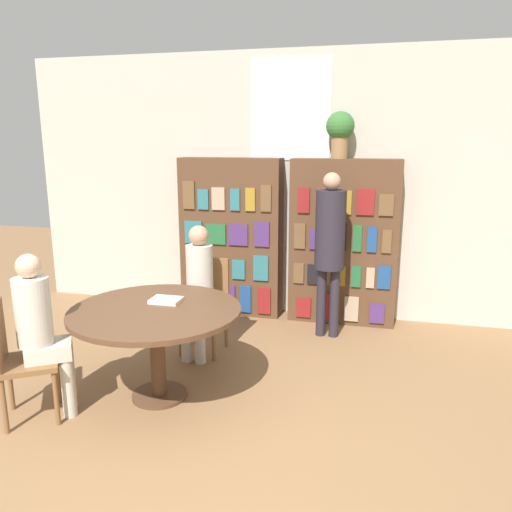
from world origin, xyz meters
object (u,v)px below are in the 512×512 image
bookshelf_left (231,237)px  flower_vase (340,130)px  chair_left_side (206,299)px  seated_reader_left (198,284)px  bookshelf_right (343,243)px  librarian_standing (330,238)px  chair_near_camera (17,355)px  reading_table (156,322)px  seated_reader_right (41,326)px

bookshelf_left → flower_vase: flower_vase is taller
chair_left_side → seated_reader_left: bearing=90.0°
bookshelf_right → librarian_standing: bookshelf_right is taller
seated_reader_left → librarian_standing: (1.13, 0.80, 0.33)m
chair_near_camera → seated_reader_left: bearing=114.1°
bookshelf_left → reading_table: (0.02, -2.13, -0.27)m
bookshelf_left → seated_reader_right: (-0.67, -2.58, -0.20)m
flower_vase → seated_reader_right: 3.50m
chair_near_camera → chair_left_side: (0.90, 1.55, 0.00)m
flower_vase → chair_left_side: size_ratio=0.54×
bookshelf_right → flower_vase: flower_vase is taller
bookshelf_left → chair_near_camera: bearing=-107.1°
reading_table → chair_near_camera: (-0.84, -0.55, -0.13)m
reading_table → seated_reader_left: bearing=86.9°
flower_vase → reading_table: (-1.20, -2.13, -1.48)m
chair_near_camera → reading_table: bearing=90.0°
seated_reader_left → reading_table: bearing=90.0°
bookshelf_right → chair_left_side: 1.71m
bookshelf_left → seated_reader_left: size_ratio=1.45×
bookshelf_left → flower_vase: 1.72m
librarian_standing → seated_reader_right: bearing=-132.0°
reading_table → librarian_standing: 2.05m
bookshelf_left → seated_reader_right: bookshelf_left is taller
flower_vase → chair_near_camera: 3.74m
bookshelf_left → seated_reader_left: (0.07, -1.31, -0.19)m
seated_reader_left → chair_near_camera: bearing=60.1°
librarian_standing → chair_left_side: bearing=-151.0°
bookshelf_right → seated_reader_left: bookshelf_right is taller
bookshelf_left → seated_reader_left: bearing=-87.1°
bookshelf_left → librarian_standing: bookshelf_left is taller
chair_near_camera → chair_left_side: same height
bookshelf_right → chair_near_camera: size_ratio=2.02×
bookshelf_right → seated_reader_right: bookshelf_right is taller
chair_near_camera → seated_reader_right: (0.15, 0.10, 0.20)m
seated_reader_right → bookshelf_right: bearing=109.7°
chair_near_camera → librarian_standing: 3.02m
chair_left_side → seated_reader_left: 0.28m
flower_vase → reading_table: 2.86m
bookshelf_left → bookshelf_right: 1.30m
chair_left_side → seated_reader_right: (-0.74, -1.45, 0.20)m
flower_vase → seated_reader_left: 2.24m
flower_vase → chair_left_side: (-1.14, -1.13, -1.62)m
reading_table → seated_reader_left: size_ratio=1.06×
flower_vase → reading_table: size_ratio=0.37×
seated_reader_left → seated_reader_right: (-0.74, -1.27, -0.01)m
chair_left_side → librarian_standing: 1.39m
flower_vase → librarian_standing: bearing=-92.1°
bookshelf_left → flower_vase: bearing=0.2°
seated_reader_left → librarian_standing: bearing=-141.6°
chair_near_camera → chair_left_side: bearing=117.0°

